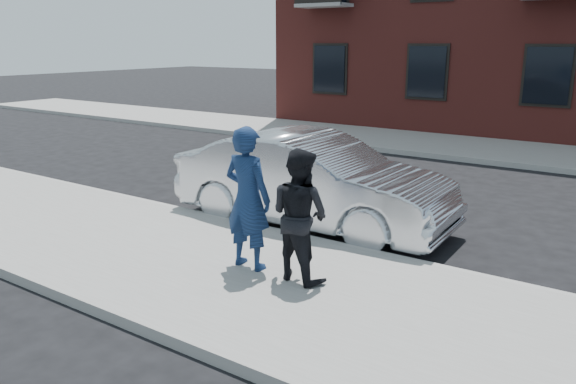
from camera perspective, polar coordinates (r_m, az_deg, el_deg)
The scene contains 8 objects.
ground at distance 7.37m, azimuth 4.19°, elevation -10.81°, with size 100.00×100.00×0.00m, color black.
near_sidewalk at distance 7.15m, azimuth 3.18°, elevation -11.00°, with size 50.00×3.50×0.15m, color gray.
near_curb at distance 8.62m, azimuth 9.39°, elevation -6.51°, with size 50.00×0.10×0.15m, color #999691.
far_sidewalk at distance 17.62m, azimuth 22.83°, elevation 3.63°, with size 50.00×3.50×0.15m, color gray.
far_curb at distance 15.89m, azimuth 21.50°, elevation 2.62°, with size 50.00×0.10×0.15m, color #999691.
silver_sedan at distance 9.93m, azimuth 2.43°, elevation 1.16°, with size 1.76×5.04×1.66m, color #B7BABF.
man_hoodie at distance 7.66m, azimuth -4.11°, elevation -0.64°, with size 0.73×0.53×1.99m.
man_peacoat at distance 7.30m, azimuth 1.18°, elevation -2.33°, with size 0.96×0.80×1.76m.
Camera 1 is at (3.26, -5.78, 3.22)m, focal length 35.00 mm.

